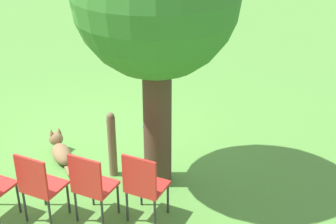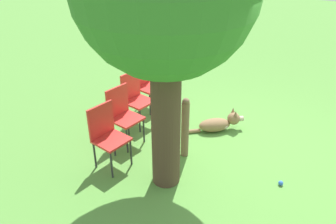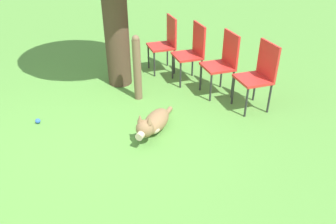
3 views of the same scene
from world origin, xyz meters
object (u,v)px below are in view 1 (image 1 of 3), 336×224
object	(u,v)px
dog	(60,150)
red_chair_1	(39,184)
red_chair_2	(91,184)
oak_tree	(156,0)
red_chair_3	(144,184)
fence_post	(112,144)
tennis_ball	(145,126)

from	to	relation	value
dog	red_chair_1	world-z (taller)	red_chair_1
red_chair_1	red_chair_2	world-z (taller)	same
oak_tree	red_chair_2	world-z (taller)	oak_tree
red_chair_2	red_chair_3	distance (m)	0.62
oak_tree	fence_post	xyz separation A→B (m)	(0.02, -0.65, -2.04)
red_chair_3	tennis_ball	bearing A→B (deg)	28.18
oak_tree	fence_post	size ratio (longest dim) A/B	3.65
red_chair_3	oak_tree	bearing A→B (deg)	16.36
dog	red_chair_2	size ratio (longest dim) A/B	0.89
oak_tree	tennis_ball	distance (m)	2.96
red_chair_2	tennis_ball	world-z (taller)	red_chair_2
oak_tree	red_chair_3	xyz separation A→B (m)	(0.92, 0.07, -1.99)
tennis_ball	red_chair_3	bearing A→B (deg)	16.45
tennis_ball	dog	bearing A→B (deg)	-37.79
red_chair_1	red_chair_3	size ratio (longest dim) A/B	1.00
fence_post	red_chair_2	xyz separation A→B (m)	(1.04, 0.12, 0.05)
dog	fence_post	world-z (taller)	fence_post
dog	tennis_ball	xyz separation A→B (m)	(-1.24, 0.96, -0.10)
oak_tree	red_chair_3	size ratio (longest dim) A/B	3.76
fence_post	dog	bearing A→B (deg)	-104.04
red_chair_1	red_chair_2	distance (m)	0.62
red_chair_1	red_chair_3	distance (m)	1.25
red_chair_3	tennis_ball	xyz separation A→B (m)	(-2.37, -0.70, -0.51)
fence_post	red_chair_1	xyz separation A→B (m)	(1.19, -0.49, 0.05)
fence_post	tennis_ball	bearing A→B (deg)	178.95
tennis_ball	oak_tree	bearing A→B (deg)	23.29
dog	fence_post	size ratio (longest dim) A/B	0.86
oak_tree	red_chair_2	bearing A→B (deg)	-26.55
red_chair_1	oak_tree	bearing A→B (deg)	-31.46
fence_post	red_chair_1	size ratio (longest dim) A/B	1.03
red_chair_2	red_chair_3	size ratio (longest dim) A/B	1.00
dog	red_chair_3	world-z (taller)	red_chair_3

